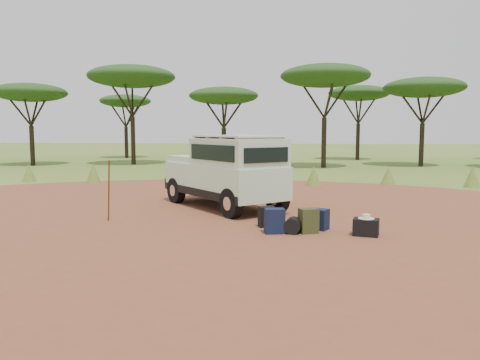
# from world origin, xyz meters

# --- Properties ---
(ground) EXTENTS (140.00, 140.00, 0.00)m
(ground) POSITION_xyz_m (0.00, 0.00, 0.00)
(ground) COLOR #527027
(ground) RESTS_ON ground
(dirt_clearing) EXTENTS (23.00, 23.00, 0.01)m
(dirt_clearing) POSITION_xyz_m (0.00, 0.00, 0.00)
(dirt_clearing) COLOR brown
(dirt_clearing) RESTS_ON ground
(grass_fringe) EXTENTS (36.60, 1.60, 0.90)m
(grass_fringe) POSITION_xyz_m (0.12, 8.67, 0.40)
(grass_fringe) COLOR #527027
(grass_fringe) RESTS_ON ground
(acacia_treeline) EXTENTS (46.70, 13.20, 6.26)m
(acacia_treeline) POSITION_xyz_m (0.75, 19.81, 4.87)
(acacia_treeline) COLOR black
(acacia_treeline) RESTS_ON ground
(safari_vehicle) EXTENTS (3.94, 4.23, 2.04)m
(safari_vehicle) POSITION_xyz_m (0.33, 2.72, 0.99)
(safari_vehicle) COLOR #BDDCBB
(safari_vehicle) RESTS_ON ground
(walking_staff) EXTENTS (0.26, 0.43, 1.49)m
(walking_staff) POSITION_xyz_m (-2.12, 0.36, 0.75)
(walking_staff) COLOR brown
(walking_staff) RESTS_ON ground
(backpack_black) EXTENTS (0.41, 0.35, 0.47)m
(backpack_black) POSITION_xyz_m (1.59, 0.22, 0.24)
(backpack_black) COLOR black
(backpack_black) RESTS_ON ground
(backpack_navy) EXTENTS (0.46, 0.38, 0.53)m
(backpack_navy) POSITION_xyz_m (1.80, -0.42, 0.27)
(backpack_navy) COLOR #101732
(backpack_navy) RESTS_ON ground
(backpack_olive) EXTENTS (0.45, 0.40, 0.53)m
(backpack_olive) POSITION_xyz_m (2.51, -0.31, 0.26)
(backpack_olive) COLOR #343E1C
(backpack_olive) RESTS_ON ground
(duffel_navy) EXTENTS (0.50, 0.46, 0.46)m
(duffel_navy) POSITION_xyz_m (2.74, 0.08, 0.23)
(duffel_navy) COLOR #101732
(duffel_navy) RESTS_ON ground
(hard_case) EXTENTS (0.58, 0.47, 0.36)m
(hard_case) POSITION_xyz_m (3.68, -0.43, 0.18)
(hard_case) COLOR black
(hard_case) RESTS_ON ground
(stuff_sack) EXTENTS (0.39, 0.39, 0.34)m
(stuff_sack) POSITION_xyz_m (2.18, -0.38, 0.17)
(stuff_sack) COLOR black
(stuff_sack) RESTS_ON ground
(safari_hat) EXTENTS (0.33, 0.33, 0.10)m
(safari_hat) POSITION_xyz_m (3.68, -0.43, 0.39)
(safari_hat) COLOR beige
(safari_hat) RESTS_ON hard_case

